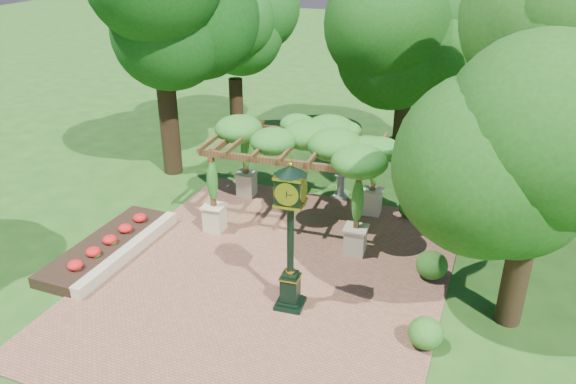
% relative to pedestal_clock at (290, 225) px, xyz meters
% --- Properties ---
extents(ground, '(120.00, 120.00, 0.00)m').
position_rel_pedestal_clock_xyz_m(ground, '(-1.07, 0.02, -2.54)').
color(ground, '#1E4714').
rests_on(ground, ground).
extents(brick_plaza, '(10.00, 12.00, 0.04)m').
position_rel_pedestal_clock_xyz_m(brick_plaza, '(-1.07, 1.02, -2.52)').
color(brick_plaza, brown).
rests_on(brick_plaza, ground).
extents(border_wall, '(0.35, 5.00, 0.40)m').
position_rel_pedestal_clock_xyz_m(border_wall, '(-5.67, 0.52, -2.34)').
color(border_wall, '#C6B793').
rests_on(border_wall, ground).
extents(flower_bed, '(1.50, 5.00, 0.36)m').
position_rel_pedestal_clock_xyz_m(flower_bed, '(-6.57, 0.52, -2.36)').
color(flower_bed, red).
rests_on(flower_bed, ground).
extents(pedestal_clock, '(0.90, 0.90, 4.25)m').
position_rel_pedestal_clock_xyz_m(pedestal_clock, '(0.00, 0.00, 0.00)').
color(pedestal_clock, black).
rests_on(pedestal_clock, brick_plaza).
extents(pergola, '(5.87, 3.90, 3.56)m').
position_rel_pedestal_clock_xyz_m(pergola, '(-1.62, 4.64, 0.38)').
color(pergola, beige).
rests_on(pergola, brick_plaza).
extents(sundial, '(0.60, 0.60, 0.96)m').
position_rel_pedestal_clock_xyz_m(sundial, '(-0.74, 7.17, -2.12)').
color(sundial, '#97968F').
rests_on(sundial, ground).
extents(shrub_front, '(1.11, 1.11, 0.79)m').
position_rel_pedestal_clock_xyz_m(shrub_front, '(3.70, -0.31, -2.11)').
color(shrub_front, '#28601B').
rests_on(shrub_front, brick_plaza).
extents(shrub_mid, '(1.02, 1.02, 0.84)m').
position_rel_pedestal_clock_xyz_m(shrub_mid, '(3.37, 2.82, -2.08)').
color(shrub_mid, '#255718').
rests_on(shrub_mid, brick_plaza).
extents(shrub_back, '(0.76, 0.76, 0.66)m').
position_rel_pedestal_clock_xyz_m(shrub_back, '(2.01, 6.48, -2.17)').
color(shrub_back, '#1E5719').
rests_on(shrub_back, brick_plaza).
extents(tree_west_near, '(4.66, 4.66, 9.55)m').
position_rel_pedestal_clock_xyz_m(tree_west_near, '(-8.10, 6.96, 4.00)').
color(tree_west_near, black).
rests_on(tree_west_near, ground).
extents(tree_west_far, '(3.90, 3.90, 7.38)m').
position_rel_pedestal_clock_xyz_m(tree_west_far, '(-7.68, 12.25, 2.51)').
color(tree_west_far, '#321F13').
rests_on(tree_west_far, ground).
extents(tree_north, '(4.74, 4.74, 8.26)m').
position_rel_pedestal_clock_xyz_m(tree_north, '(0.36, 12.96, 3.13)').
color(tree_north, '#352315').
rests_on(tree_north, ground).
extents(tree_east_near, '(4.20, 4.20, 7.41)m').
position_rel_pedestal_clock_xyz_m(tree_east_near, '(5.57, 1.57, 2.54)').
color(tree_east_near, '#342415').
rests_on(tree_east_near, ground).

